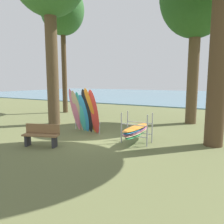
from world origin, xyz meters
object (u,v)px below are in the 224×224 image
at_px(leaning_board_pile, 84,112).
at_px(board_storage_rack, 136,130).
at_px(park_bench, 41,135).
at_px(tree_far_left_back, 62,11).

distance_m(leaning_board_pile, board_storage_rack, 3.00).
relative_size(leaning_board_pile, board_storage_rack, 1.04).
height_order(leaning_board_pile, park_bench, leaning_board_pile).
relative_size(tree_far_left_back, leaning_board_pile, 4.43).
xyz_separation_m(tree_far_left_back, leaning_board_pile, (5.43, -4.93, -6.73)).
bearing_deg(tree_far_left_back, leaning_board_pile, -42.25).
bearing_deg(leaning_board_pile, tree_far_left_back, 137.75).
xyz_separation_m(tree_far_left_back, board_storage_rack, (8.35, -5.37, -7.25)).
relative_size(tree_far_left_back, park_bench, 6.70).
bearing_deg(board_storage_rack, leaning_board_pile, 171.46).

